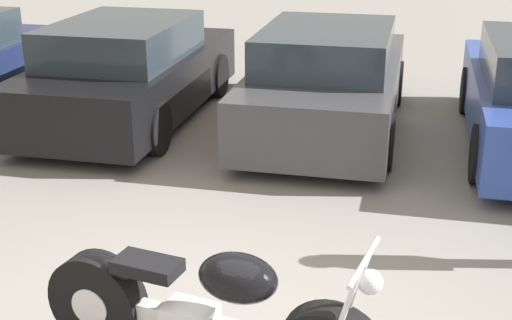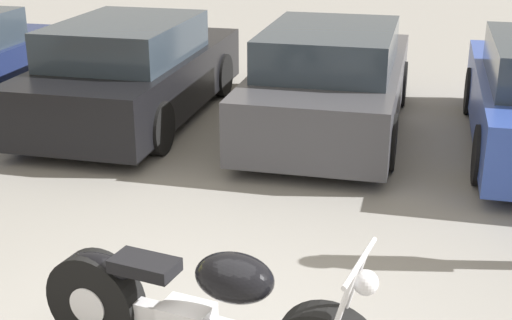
{
  "view_description": "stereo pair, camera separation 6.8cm",
  "coord_description": "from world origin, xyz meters",
  "views": [
    {
      "loc": [
        1.31,
        -3.73,
        3.0
      ],
      "look_at": [
        0.03,
        1.83,
        0.85
      ],
      "focal_mm": 50.0,
      "sensor_mm": 36.0,
      "label": 1
    },
    {
      "loc": [
        1.37,
        -3.71,
        3.0
      ],
      "look_at": [
        0.03,
        1.83,
        0.85
      ],
      "focal_mm": 50.0,
      "sensor_mm": 36.0,
      "label": 2
    }
  ],
  "objects": [
    {
      "name": "motorcycle",
      "position": [
        0.09,
        0.05,
        0.44
      ],
      "size": [
        2.37,
        0.84,
        1.07
      ],
      "color": "black",
      "rests_on": "ground_plane"
    },
    {
      "name": "parked_car_black",
      "position": [
        -2.54,
        5.27,
        0.67
      ],
      "size": [
        1.88,
        4.4,
        1.41
      ],
      "color": "black",
      "rests_on": "ground_plane"
    },
    {
      "name": "parked_car_dark_grey",
      "position": [
        0.18,
        5.39,
        0.67
      ],
      "size": [
        1.88,
        4.4,
        1.41
      ],
      "color": "#3D3D42",
      "rests_on": "ground_plane"
    }
  ]
}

